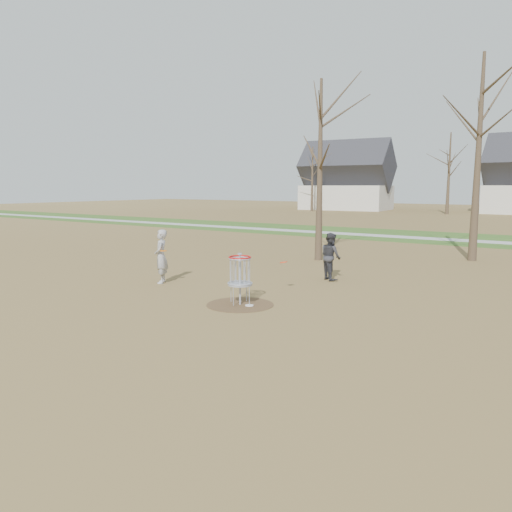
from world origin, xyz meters
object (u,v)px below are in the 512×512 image
(disc_grounded, at_px, (249,305))
(disc_golf_basket, at_px, (240,271))
(player_throwing, at_px, (331,256))
(player_standing, at_px, (161,256))

(disc_grounded, distance_m, disc_golf_basket, 0.94)
(player_throwing, xyz_separation_m, disc_golf_basket, (-0.42, -4.63, 0.12))
(player_standing, bearing_deg, disc_golf_basket, 38.42)
(player_throwing, relative_size, disc_grounded, 7.25)
(disc_grounded, relative_size, disc_golf_basket, 0.16)
(disc_grounded, bearing_deg, disc_golf_basket, -177.28)
(player_standing, xyz_separation_m, player_throwing, (4.32, 3.61, -0.08))
(disc_golf_basket, bearing_deg, player_standing, 165.30)
(disc_grounded, xyz_separation_m, disc_golf_basket, (-0.29, -0.01, 0.89))
(player_throwing, height_order, disc_grounded, player_throwing)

